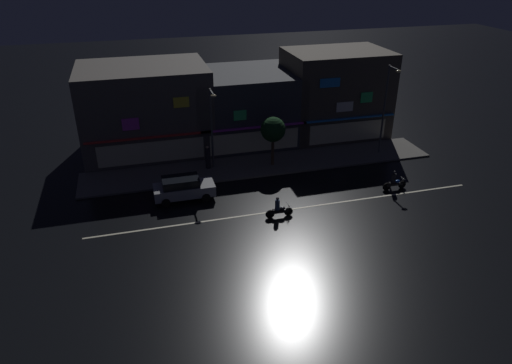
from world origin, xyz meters
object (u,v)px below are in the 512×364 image
motorcycle_lead (279,209)px  streetlamp_west (212,122)px  streetlamp_mid (386,104)px  traffic_cone (203,186)px  pedestrian_on_sidewalk (208,158)px  parked_car_near_kerb (183,188)px  motorcycle_following (394,182)px

motorcycle_lead → streetlamp_west: bearing=-76.8°
streetlamp_mid → traffic_cone: size_ratio=13.82×
traffic_cone → streetlamp_west: bearing=66.0°
streetlamp_west → streetlamp_mid: 14.56m
pedestrian_on_sidewalk → motorcycle_lead: size_ratio=1.01×
streetlamp_mid → pedestrian_on_sidewalk: size_ratio=3.97×
streetlamp_west → traffic_cone: (-1.44, -3.24, -3.75)m
streetlamp_west → parked_car_near_kerb: bearing=-125.1°
streetlamp_west → pedestrian_on_sidewalk: size_ratio=3.41×
pedestrian_on_sidewalk → motorcycle_following: (12.74, -7.13, -0.39)m
parked_car_near_kerb → traffic_cone: size_ratio=7.82×
streetlamp_mid → pedestrian_on_sidewalk: bearing=176.3°
motorcycle_following → streetlamp_west: bearing=146.4°
motorcycle_lead → parked_car_near_kerb: bearing=-41.1°
traffic_cone → streetlamp_mid: bearing=8.4°
streetlamp_west → motorcycle_lead: size_ratio=3.43×
pedestrian_on_sidewalk → parked_car_near_kerb: pedestrian_on_sidewalk is taller
traffic_cone → pedestrian_on_sidewalk: bearing=73.4°
streetlamp_mid → parked_car_near_kerb: bearing=-169.0°
streetlamp_mid → motorcycle_following: size_ratio=4.00×
parked_car_near_kerb → motorcycle_following: 15.56m
pedestrian_on_sidewalk → motorcycle_following: 14.60m
streetlamp_mid → motorcycle_following: streetlamp_mid is taller
parked_car_near_kerb → motorcycle_lead: size_ratio=2.26×
pedestrian_on_sidewalk → motorcycle_lead: (3.21, -8.65, -0.39)m
streetlamp_west → traffic_cone: size_ratio=11.84×
streetlamp_mid → pedestrian_on_sidewalk: streetlamp_mid is taller
parked_car_near_kerb → traffic_cone: bearing=-146.3°
motorcycle_following → traffic_cone: motorcycle_following is taller
streetlamp_mid → motorcycle_lead: (-11.75, -7.68, -3.96)m
streetlamp_mid → motorcycle_following: bearing=-109.9°
traffic_cone → parked_car_near_kerb: bearing=-146.3°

